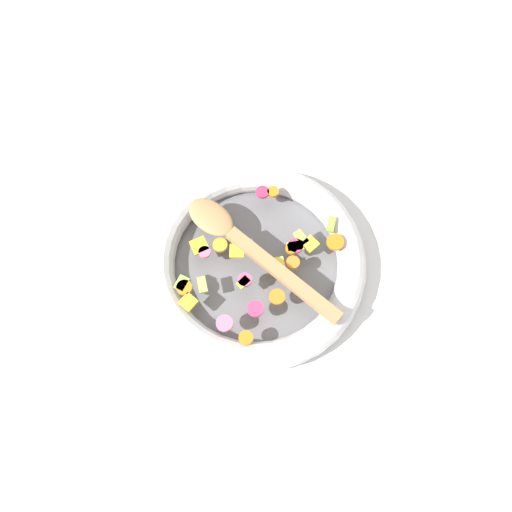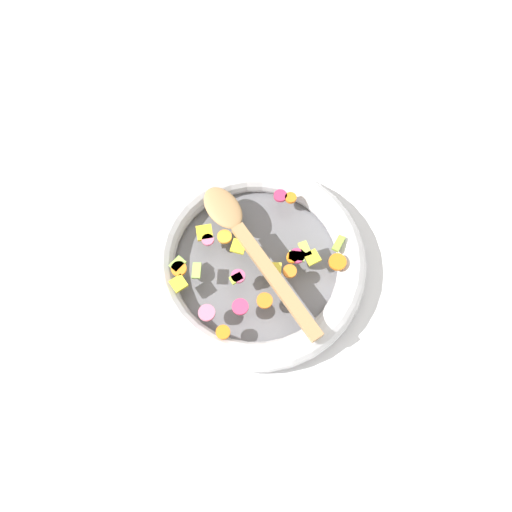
% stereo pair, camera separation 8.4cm
% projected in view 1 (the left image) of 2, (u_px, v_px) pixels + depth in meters
% --- Properties ---
extents(ground_plane, '(4.00, 4.00, 0.00)m').
position_uv_depth(ground_plane, '(256.00, 267.00, 0.89)').
color(ground_plane, silver).
extents(skillet, '(0.38, 0.38, 0.05)m').
position_uv_depth(skillet, '(256.00, 262.00, 0.87)').
color(skillet, slate).
rests_on(skillet, ground_plane).
extents(chopped_vegetables, '(0.25, 0.29, 0.01)m').
position_uv_depth(chopped_vegetables, '(254.00, 263.00, 0.84)').
color(chopped_vegetables, orange).
rests_on(chopped_vegetables, skillet).
extents(wooden_spoon, '(0.32, 0.14, 0.01)m').
position_uv_depth(wooden_spoon, '(246.00, 245.00, 0.84)').
color(wooden_spoon, '#A87F51').
rests_on(wooden_spoon, chopped_vegetables).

